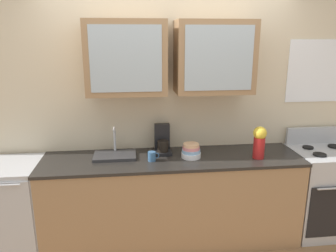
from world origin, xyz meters
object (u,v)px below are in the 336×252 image
(stove_range, at_px, (322,191))
(vase, at_px, (259,141))
(sink_faucet, at_px, (115,155))
(cup_near_sink, at_px, (152,156))
(coffee_maker, at_px, (162,142))
(bowl_stack, at_px, (191,151))
(dishwasher, at_px, (11,209))

(stove_range, relative_size, vase, 3.43)
(sink_faucet, xyz_separation_m, vase, (1.39, -0.19, 0.15))
(cup_near_sink, bearing_deg, stove_range, 1.89)
(coffee_maker, bearing_deg, cup_near_sink, -118.62)
(vase, xyz_separation_m, coffee_maker, (-0.91, 0.26, -0.06))
(bowl_stack, xyz_separation_m, cup_near_sink, (-0.38, -0.05, -0.02))
(vase, bearing_deg, sink_faucet, 172.25)
(bowl_stack, bearing_deg, cup_near_sink, -172.89)
(sink_faucet, bearing_deg, dishwasher, -174.80)
(bowl_stack, bearing_deg, stove_range, 0.48)
(vase, xyz_separation_m, dishwasher, (-2.39, 0.10, -0.62))
(cup_near_sink, relative_size, coffee_maker, 0.38)
(bowl_stack, xyz_separation_m, dishwasher, (-1.74, 0.01, -0.52))
(cup_near_sink, xyz_separation_m, dishwasher, (-1.36, 0.06, -0.50))
(sink_faucet, bearing_deg, coffee_maker, 9.01)
(bowl_stack, height_order, cup_near_sink, bowl_stack)
(cup_near_sink, distance_m, coffee_maker, 0.26)
(vase, xyz_separation_m, cup_near_sink, (-1.03, 0.04, -0.13))
(bowl_stack, distance_m, coffee_maker, 0.32)
(bowl_stack, xyz_separation_m, vase, (0.65, -0.09, 0.11))
(coffee_maker, bearing_deg, stove_range, -5.49)
(vase, height_order, coffee_maker, vase)
(stove_range, distance_m, vase, 1.00)
(sink_faucet, height_order, bowl_stack, sink_faucet)
(dishwasher, bearing_deg, stove_range, 0.08)
(bowl_stack, distance_m, dishwasher, 1.82)
(bowl_stack, bearing_deg, sink_faucet, 172.40)
(sink_faucet, xyz_separation_m, bowl_stack, (0.74, -0.10, 0.04))
(cup_near_sink, xyz_separation_m, coffee_maker, (0.12, 0.22, 0.06))
(cup_near_sink, bearing_deg, dishwasher, 177.66)
(stove_range, xyz_separation_m, dishwasher, (-3.17, -0.00, -0.01))
(cup_near_sink, bearing_deg, sink_faucet, 157.58)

